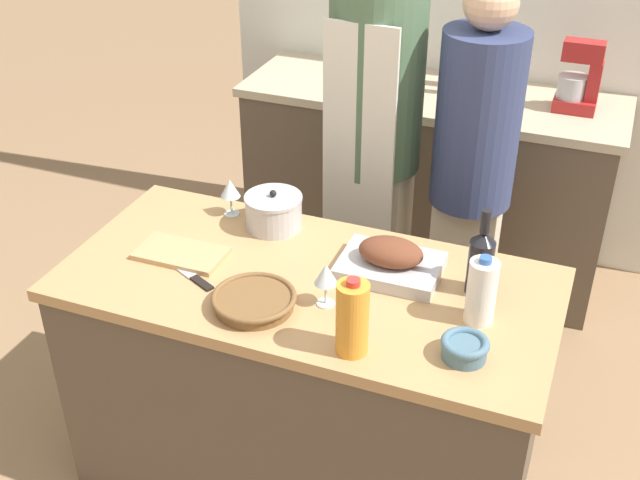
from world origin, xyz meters
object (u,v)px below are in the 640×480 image
(condiment_bottle_tall, at_px, (453,65))
(wine_glass_right, at_px, (230,189))
(wicker_basket, at_px, (254,300))
(juice_jug, at_px, (352,318))
(wine_bottle_green, at_px, (481,261))
(person_cook_guest, at_px, (472,171))
(stand_mixer, at_px, (579,82))
(person_cook_aproned, at_px, (374,134))
(milk_jug, at_px, (482,292))
(mixing_bowl, at_px, (465,348))
(stock_pot, at_px, (274,212))
(condiment_bottle_short, at_px, (461,75))
(knife_chef, at_px, (190,274))
(wine_glass_left, at_px, (326,275))
(roasting_pan, at_px, (390,261))
(cutting_board, at_px, (181,253))

(condiment_bottle_tall, bearing_deg, wine_glass_right, -108.65)
(wicker_basket, relative_size, juice_jug, 1.07)
(wine_bottle_green, bearing_deg, juice_jug, -123.09)
(person_cook_guest, bearing_deg, stand_mixer, 67.51)
(person_cook_aproned, relative_size, person_cook_guest, 1.09)
(milk_jug, bearing_deg, mixing_bowl, -90.58)
(stand_mixer, distance_m, person_cook_guest, 0.79)
(mixing_bowl, xyz_separation_m, milk_jug, (0.00, 0.18, 0.07))
(stock_pot, distance_m, condiment_bottle_short, 1.34)
(wine_bottle_green, relative_size, knife_chef, 1.22)
(wine_glass_left, height_order, condiment_bottle_tall, condiment_bottle_tall)
(knife_chef, distance_m, person_cook_guest, 1.18)
(juice_jug, bearing_deg, person_cook_guest, 85.27)
(stand_mixer, relative_size, person_cook_guest, 0.19)
(roasting_pan, height_order, mixing_bowl, roasting_pan)
(juice_jug, relative_size, condiment_bottle_short, 1.18)
(stock_pot, xyz_separation_m, person_cook_aproned, (0.17, 0.59, 0.07))
(wine_glass_right, height_order, person_cook_guest, person_cook_guest)
(wicker_basket, relative_size, mixing_bowl, 1.90)
(wine_bottle_green, bearing_deg, condiment_bottle_short, 105.32)
(roasting_pan, relative_size, person_cook_guest, 0.19)
(roasting_pan, height_order, wine_glass_right, wine_glass_right)
(stock_pot, xyz_separation_m, milk_jug, (0.77, -0.27, 0.04))
(wine_glass_left, relative_size, person_cook_aproned, 0.08)
(condiment_bottle_short, bearing_deg, condiment_bottle_tall, 121.97)
(person_cook_aproned, bearing_deg, wicker_basket, -88.86)
(cutting_board, distance_m, milk_jug, 0.98)
(stock_pot, distance_m, person_cook_aproned, 0.62)
(milk_jug, relative_size, stand_mixer, 0.71)
(wicker_basket, bearing_deg, mixing_bowl, 0.27)
(stock_pot, height_order, mixing_bowl, stock_pot)
(stock_pot, xyz_separation_m, wine_glass_left, (0.33, -0.36, 0.04))
(mixing_bowl, bearing_deg, juice_jug, -163.98)
(stock_pot, distance_m, condiment_bottle_tall, 1.43)
(condiment_bottle_tall, distance_m, person_cook_guest, 0.87)
(milk_jug, distance_m, wine_glass_right, 0.99)
(milk_jug, bearing_deg, condiment_bottle_short, 105.11)
(wine_glass_left, bearing_deg, wicker_basket, -153.88)
(wine_glass_right, bearing_deg, milk_jug, -17.17)
(roasting_pan, height_order, wine_glass_left, wine_glass_left)
(milk_jug, height_order, stand_mixer, stand_mixer)
(roasting_pan, distance_m, condiment_bottle_short, 1.43)
(milk_jug, relative_size, wine_bottle_green, 0.77)
(wine_glass_right, relative_size, stand_mixer, 0.45)
(milk_jug, xyz_separation_m, stand_mixer, (0.09, 1.57, 0.09))
(wicker_basket, distance_m, wine_glass_left, 0.23)
(roasting_pan, height_order, condiment_bottle_tall, condiment_bottle_tall)
(mixing_bowl, bearing_deg, condiment_bottle_short, 103.57)
(cutting_board, relative_size, mixing_bowl, 2.17)
(wicker_basket, height_order, stand_mixer, stand_mixer)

